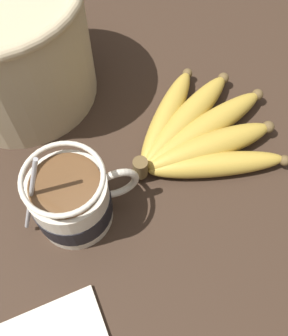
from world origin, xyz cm
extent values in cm
cube|color=#332319|center=(0.00, 0.00, 1.95)|extent=(128.67, 128.67, 3.90)
cylinder|color=beige|center=(-3.69, 2.51, 8.17)|extent=(9.38, 9.38, 8.54)
cylinder|color=black|center=(-3.69, 2.51, 7.51)|extent=(9.58, 9.58, 3.61)
torus|color=beige|center=(2.00, 2.51, 9.05)|extent=(5.85, 0.90, 5.85)
cylinder|color=brown|center=(-3.69, 2.51, 12.53)|extent=(8.18, 8.18, 0.40)
torus|color=beige|center=(-3.69, 2.51, 14.21)|extent=(9.38, 9.38, 0.60)
cylinder|color=#B2B2B7|center=(-7.61, 2.51, 12.18)|extent=(5.03, 0.50, 13.73)
ellipsoid|color=#B2B2B7|center=(-5.33, 2.51, 5.40)|extent=(3.00, 2.00, 0.80)
cylinder|color=brown|center=(5.94, 4.96, 6.61)|extent=(2.00, 2.00, 3.00)
ellipsoid|color=#B79338|center=(15.97, 2.52, 5.57)|extent=(18.92, 7.66, 3.35)
sphere|color=brown|center=(25.03, 0.31, 5.57)|extent=(1.51, 1.51, 1.51)
ellipsoid|color=#B79338|center=(16.20, 5.27, 5.88)|extent=(18.65, 4.52, 3.97)
sphere|color=brown|center=(25.47, 5.54, 5.88)|extent=(1.79, 1.79, 1.79)
ellipsoid|color=#B79338|center=(16.90, 8.33, 5.84)|extent=(21.16, 9.86, 3.88)
sphere|color=brown|center=(26.91, 11.41, 5.84)|extent=(1.75, 1.75, 1.75)
ellipsoid|color=#B79338|center=(15.16, 10.83, 5.82)|extent=(18.82, 13.91, 3.84)
sphere|color=brown|center=(23.54, 16.16, 5.82)|extent=(1.73, 1.73, 1.73)
ellipsoid|color=#B79338|center=(12.68, 12.41, 5.64)|extent=(14.73, 15.75, 3.48)
sphere|color=brown|center=(18.76, 19.12, 5.64)|extent=(1.57, 1.57, 1.57)
cylinder|color=tan|center=(-5.93, 26.03, 12.42)|extent=(22.51, 22.51, 17.05)
camera|label=1|loc=(-1.80, -18.15, 49.27)|focal=40.00mm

